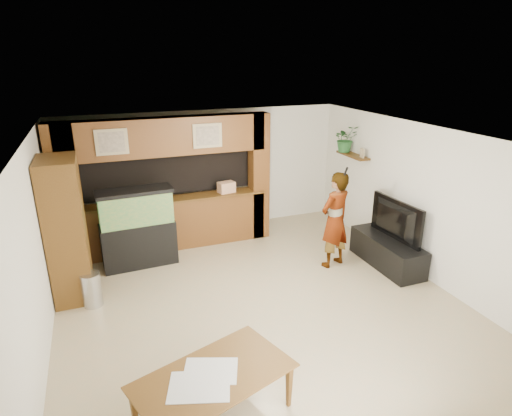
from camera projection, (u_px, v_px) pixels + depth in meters
name	position (u px, v px, depth m)	size (l,w,h in m)	color
floor	(258.00, 301.00, 6.77)	(6.50, 6.50, 0.00)	tan
ceiling	(259.00, 137.00, 5.88)	(6.50, 6.50, 0.00)	white
wall_back	(204.00, 171.00, 9.18)	(6.00, 6.00, 0.00)	silver
wall_left	(34.00, 257.00, 5.32)	(6.50, 6.50, 0.00)	silver
wall_right	(421.00, 201.00, 7.33)	(6.50, 6.50, 0.00)	silver
partition	(164.00, 183.00, 8.32)	(4.20, 0.99, 2.60)	brown
wall_clock	(37.00, 188.00, 6.01)	(0.05, 0.25, 0.25)	black
wall_shelf	(353.00, 155.00, 8.86)	(0.25, 0.90, 0.04)	brown
pantry_cabinet	(66.00, 230.00, 6.58)	(0.56, 0.92, 2.25)	brown
trash_can	(92.00, 290.00, 6.56)	(0.30, 0.30, 0.54)	#B2B2B7
aquarium	(138.00, 229.00, 7.71)	(1.31, 0.49, 1.45)	black
tv_stand	(387.00, 252.00, 7.83)	(0.57, 1.57, 0.52)	black
television	(391.00, 220.00, 7.62)	(1.25, 0.16, 0.72)	black
photo_frame	(362.00, 153.00, 8.53)	(0.03, 0.14, 0.18)	tan
potted_plant	(346.00, 139.00, 8.98)	(0.51, 0.44, 0.56)	#265F2B
person	(335.00, 220.00, 7.63)	(0.65, 0.42, 1.77)	#9F7C57
microphone	(346.00, 171.00, 7.19)	(0.04, 0.04, 0.16)	black
dining_table	(216.00, 399.00, 4.47)	(1.62, 0.90, 0.57)	brown
newspaper_a	(211.00, 371.00, 4.45)	(0.55, 0.40, 0.01)	silver
newspaper_b	(199.00, 387.00, 4.24)	(0.60, 0.44, 0.01)	silver
counter_box	(226.00, 187.00, 8.62)	(0.32, 0.22, 0.22)	tan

